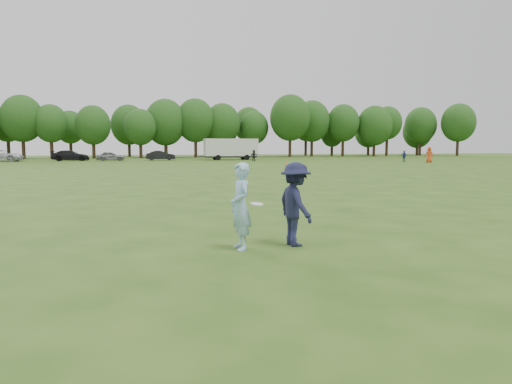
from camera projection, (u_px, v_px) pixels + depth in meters
ground at (307, 248)px, 9.76m from camera, size 200.00×200.00×0.00m
thrower at (241, 206)px, 9.55m from camera, size 0.51×0.71×1.83m
defender at (295, 204)px, 9.93m from camera, size 0.82×1.26×1.83m
player_far_b at (404, 156)px, 60.01m from camera, size 0.78×0.95×1.52m
player_far_c at (429, 155)px, 57.83m from camera, size 1.16×1.01×2.01m
player_far_d at (254, 156)px, 63.03m from camera, size 1.52×1.03×1.57m
car_c at (1, 156)px, 62.09m from camera, size 5.87×3.14×1.57m
car_d at (70, 156)px, 64.82m from camera, size 5.15×2.15×1.49m
car_e at (110, 156)px, 64.49m from camera, size 3.98×1.74×1.33m
car_f at (161, 156)px, 67.15m from camera, size 4.37×1.74×1.41m
field_cone at (286, 163)px, 53.32m from camera, size 0.28×0.28×0.30m
disc_in_play at (257, 204)px, 9.40m from camera, size 0.30×0.30×0.07m
cargo_trailer at (231, 148)px, 69.04m from camera, size 9.00×2.75×3.20m
treeline at (164, 123)px, 83.57m from camera, size 130.35×18.39×11.74m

